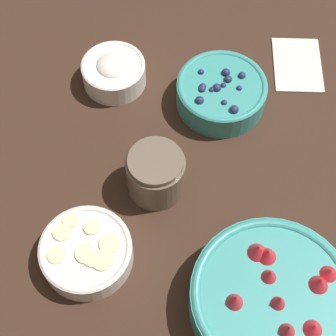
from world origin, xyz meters
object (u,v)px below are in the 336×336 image
bowl_strawberries (272,298)px  bowl_blueberries (221,92)px  bowl_bananas (86,252)px  jar_chocolate (156,174)px  bowl_cream (114,71)px

bowl_strawberries → bowl_blueberries: 0.38m
bowl_strawberries → bowl_blueberries: size_ratio=1.47×
bowl_bananas → jar_chocolate: jar_chocolate is taller
bowl_blueberries → jar_chocolate: bearing=158.0°
bowl_strawberries → bowl_blueberries: bearing=19.7°
jar_chocolate → bowl_bananas: bearing=152.0°
bowl_strawberries → bowl_cream: bowl_strawberries is taller
bowl_strawberries → bowl_cream: (0.37, 0.33, -0.01)m
bowl_bananas → bowl_cream: bearing=7.3°
bowl_bananas → bowl_cream: 0.35m
bowl_blueberries → bowl_cream: bearing=87.6°
bowl_blueberries → bowl_cream: size_ratio=1.38×
bowl_bananas → jar_chocolate: 0.17m
bowl_cream → bowl_blueberries: bearing=-92.4°
bowl_bananas → jar_chocolate: (0.15, -0.08, 0.01)m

